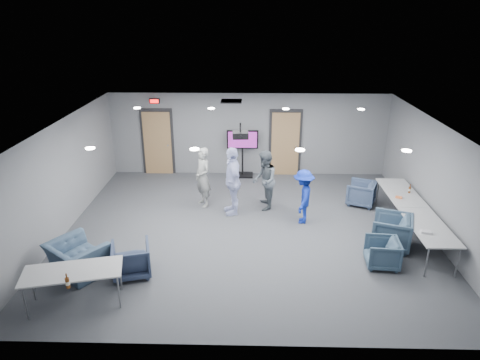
{
  "coord_description": "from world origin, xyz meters",
  "views": [
    {
      "loc": [
        0.06,
        -9.53,
        5.14
      ],
      "look_at": [
        -0.19,
        0.36,
        1.2
      ],
      "focal_mm": 32.0,
      "sensor_mm": 36.0,
      "label": 1
    }
  ],
  "objects_px": {
    "bottle_right": "(410,190)",
    "chair_front_b": "(77,258)",
    "table_front_left": "(72,273)",
    "bottle_front": "(68,283)",
    "projector": "(240,135)",
    "chair_front_a": "(131,259)",
    "table_right_a": "(401,193)",
    "tv_stand": "(243,151)",
    "chair_right_a": "(361,193)",
    "chair_right_c": "(382,253)",
    "person_a": "(203,177)",
    "person_d": "(303,197)",
    "chair_right_b": "(391,231)",
    "table_right_b": "(429,228)",
    "person_c": "(232,181)",
    "person_b": "(264,180)"
  },
  "relations": [
    {
      "from": "chair_right_b",
      "to": "bottle_right",
      "type": "distance_m",
      "value": 1.77
    },
    {
      "from": "chair_right_c",
      "to": "tv_stand",
      "type": "distance_m",
      "value": 6.16
    },
    {
      "from": "person_a",
      "to": "table_right_a",
      "type": "distance_m",
      "value": 5.28
    },
    {
      "from": "tv_stand",
      "to": "person_a",
      "type": "bearing_deg",
      "value": -114.46
    },
    {
      "from": "table_right_b",
      "to": "bottle_right",
      "type": "distance_m",
      "value": 1.86
    },
    {
      "from": "person_d",
      "to": "projector",
      "type": "relative_size",
      "value": 3.65
    },
    {
      "from": "projector",
      "to": "chair_front_a",
      "type": "bearing_deg",
      "value": -138.38
    },
    {
      "from": "bottle_right",
      "to": "chair_front_b",
      "type": "bearing_deg",
      "value": -160.33
    },
    {
      "from": "bottle_right",
      "to": "person_d",
      "type": "bearing_deg",
      "value": -174.25
    },
    {
      "from": "bottle_right",
      "to": "table_front_left",
      "type": "bearing_deg",
      "value": -152.99
    },
    {
      "from": "table_right_b",
      "to": "projector",
      "type": "xyz_separation_m",
      "value": [
        -4.18,
        1.31,
        1.72
      ]
    },
    {
      "from": "table_right_a",
      "to": "chair_right_b",
      "type": "bearing_deg",
      "value": 156.58
    },
    {
      "from": "chair_right_a",
      "to": "projector",
      "type": "bearing_deg",
      "value": -44.48
    },
    {
      "from": "person_d",
      "to": "projector",
      "type": "distance_m",
      "value": 2.34
    },
    {
      "from": "projector",
      "to": "person_c",
      "type": "bearing_deg",
      "value": 103.28
    },
    {
      "from": "person_b",
      "to": "projector",
      "type": "relative_size",
      "value": 4.23
    },
    {
      "from": "chair_right_c",
      "to": "table_right_a",
      "type": "xyz_separation_m",
      "value": [
        1.1,
        2.36,
        0.37
      ]
    },
    {
      "from": "chair_front_a",
      "to": "table_front_left",
      "type": "bearing_deg",
      "value": 36.33
    },
    {
      "from": "table_right_b",
      "to": "tv_stand",
      "type": "distance_m",
      "value": 6.4
    },
    {
      "from": "person_b",
      "to": "chair_right_a",
      "type": "bearing_deg",
      "value": 95.95
    },
    {
      "from": "person_a",
      "to": "table_right_b",
      "type": "distance_m",
      "value": 5.82
    },
    {
      "from": "chair_right_b",
      "to": "tv_stand",
      "type": "xyz_separation_m",
      "value": [
        -3.53,
        4.48,
        0.49
      ]
    },
    {
      "from": "chair_right_c",
      "to": "tv_stand",
      "type": "relative_size",
      "value": 0.44
    },
    {
      "from": "person_b",
      "to": "projector",
      "type": "distance_m",
      "value": 2.0
    },
    {
      "from": "tv_stand",
      "to": "person_c",
      "type": "bearing_deg",
      "value": -94.37
    },
    {
      "from": "chair_right_a",
      "to": "chair_right_c",
      "type": "xyz_separation_m",
      "value": [
        -0.29,
        -3.15,
        -0.02
      ]
    },
    {
      "from": "chair_right_a",
      "to": "table_right_b",
      "type": "relative_size",
      "value": 0.4
    },
    {
      "from": "table_right_a",
      "to": "bottle_front",
      "type": "distance_m",
      "value": 8.25
    },
    {
      "from": "person_c",
      "to": "chair_right_c",
      "type": "height_order",
      "value": "person_c"
    },
    {
      "from": "chair_front_b",
      "to": "table_front_left",
      "type": "height_order",
      "value": "table_front_left"
    },
    {
      "from": "bottle_front",
      "to": "person_d",
      "type": "bearing_deg",
      "value": 41.89
    },
    {
      "from": "tv_stand",
      "to": "projector",
      "type": "bearing_deg",
      "value": -89.73
    },
    {
      "from": "chair_right_a",
      "to": "tv_stand",
      "type": "bearing_deg",
      "value": -99.03
    },
    {
      "from": "person_d",
      "to": "bottle_right",
      "type": "height_order",
      "value": "person_d"
    },
    {
      "from": "table_right_a",
      "to": "tv_stand",
      "type": "bearing_deg",
      "value": 54.99
    },
    {
      "from": "bottle_front",
      "to": "projector",
      "type": "relative_size",
      "value": 0.73
    },
    {
      "from": "person_a",
      "to": "tv_stand",
      "type": "bearing_deg",
      "value": 122.74
    },
    {
      "from": "person_b",
      "to": "bottle_right",
      "type": "height_order",
      "value": "person_b"
    },
    {
      "from": "person_d",
      "to": "chair_right_c",
      "type": "distance_m",
      "value": 2.54
    },
    {
      "from": "bottle_right",
      "to": "table_right_b",
      "type": "bearing_deg",
      "value": -96.08
    },
    {
      "from": "table_front_left",
      "to": "bottle_right",
      "type": "xyz_separation_m",
      "value": [
        7.36,
        3.75,
        0.13
      ]
    },
    {
      "from": "person_a",
      "to": "table_front_left",
      "type": "relative_size",
      "value": 0.89
    },
    {
      "from": "chair_front_b",
      "to": "bottle_right",
      "type": "distance_m",
      "value": 8.19
    },
    {
      "from": "chair_right_a",
      "to": "bottle_front",
      "type": "distance_m",
      "value": 8.07
    },
    {
      "from": "person_a",
      "to": "table_right_b",
      "type": "height_order",
      "value": "person_a"
    },
    {
      "from": "chair_front_a",
      "to": "tv_stand",
      "type": "bearing_deg",
      "value": -126.31
    },
    {
      "from": "table_front_left",
      "to": "bottle_front",
      "type": "xyz_separation_m",
      "value": [
        0.14,
        -0.51,
        0.15
      ]
    },
    {
      "from": "person_a",
      "to": "chair_right_c",
      "type": "distance_m",
      "value": 5.14
    },
    {
      "from": "chair_right_b",
      "to": "table_right_b",
      "type": "relative_size",
      "value": 0.46
    },
    {
      "from": "bottle_front",
      "to": "bottle_right",
      "type": "distance_m",
      "value": 8.39
    }
  ]
}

